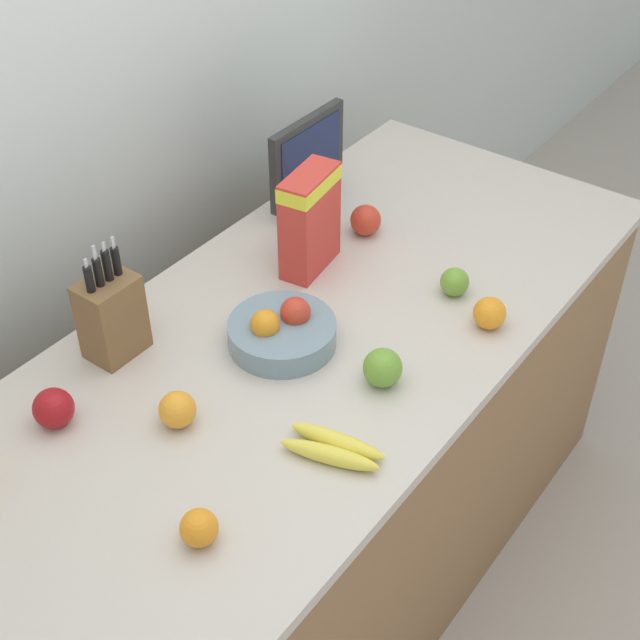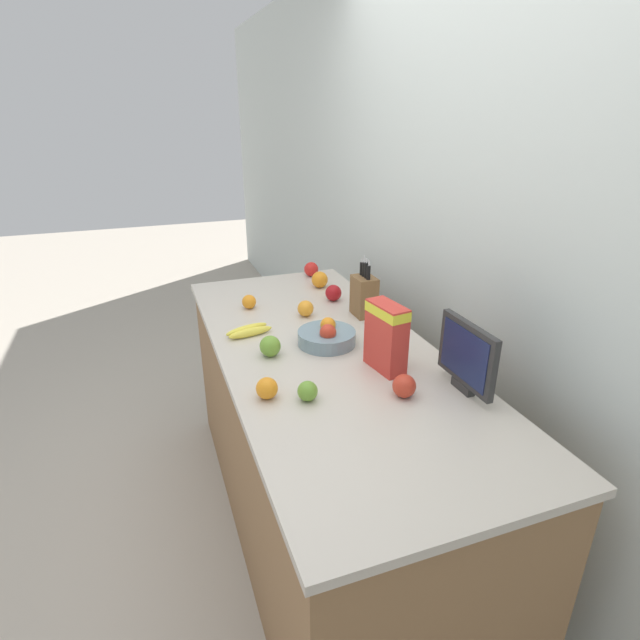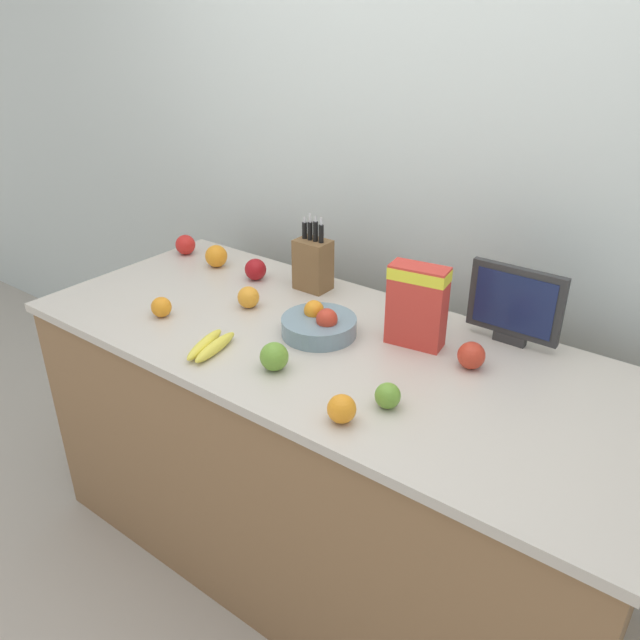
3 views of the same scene
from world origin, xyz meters
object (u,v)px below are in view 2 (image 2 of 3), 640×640
at_px(banana_bunch, 249,331).
at_px(apple_leftmost, 333,293).
at_px(knife_block, 364,295).
at_px(fruit_bowl, 327,336).
at_px(cereal_box, 386,334).
at_px(small_monitor, 467,356).
at_px(orange_back_center, 249,302).
at_px(orange_by_cereal, 267,388).
at_px(orange_mid_left, 320,280).
at_px(apple_rightmost, 270,346).
at_px(apple_front, 311,269).
at_px(orange_front_left, 306,308).
at_px(apple_rear, 404,386).
at_px(apple_middle, 308,391).

relative_size(banana_bunch, apple_leftmost, 2.55).
bearing_deg(knife_block, fruit_bowl, -49.28).
relative_size(cereal_box, fruit_bowl, 1.08).
bearing_deg(apple_leftmost, small_monitor, 6.17).
bearing_deg(apple_leftmost, orange_back_center, -95.30).
bearing_deg(banana_bunch, small_monitor, 40.33).
distance_m(cereal_box, orange_by_cereal, 0.48).
distance_m(cereal_box, banana_bunch, 0.64).
bearing_deg(fruit_bowl, orange_by_cereal, -46.00).
height_order(small_monitor, banana_bunch, small_monitor).
bearing_deg(knife_block, apple_leftmost, -163.95).
height_order(fruit_bowl, orange_mid_left, fruit_bowl).
relative_size(banana_bunch, apple_rightmost, 2.52).
bearing_deg(apple_leftmost, orange_by_cereal, -34.71).
bearing_deg(apple_front, fruit_bowl, -14.85).
bearing_deg(orange_mid_left, cereal_box, -5.02).
relative_size(banana_bunch, orange_back_center, 3.05).
relative_size(knife_block, orange_back_center, 4.13).
height_order(cereal_box, banana_bunch, cereal_box).
bearing_deg(apple_front, orange_front_left, -21.42).
relative_size(banana_bunch, orange_mid_left, 2.37).
xyz_separation_m(apple_rear, apple_rightmost, (-0.44, -0.35, 0.00)).
relative_size(fruit_bowl, apple_front, 2.89).
xyz_separation_m(fruit_bowl, banana_bunch, (-0.20, -0.28, -0.02)).
bearing_deg(small_monitor, apple_middle, -102.95).
xyz_separation_m(small_monitor, fruit_bowl, (-0.50, -0.31, -0.10)).
bearing_deg(apple_middle, apple_front, 160.56).
height_order(small_monitor, apple_leftmost, small_monitor).
relative_size(knife_block, apple_rightmost, 3.41).
xyz_separation_m(knife_block, orange_by_cereal, (0.56, -0.61, -0.06)).
relative_size(cereal_box, apple_rear, 3.22).
bearing_deg(orange_front_left, fruit_bowl, -2.21).
bearing_deg(small_monitor, apple_leftmost, -173.83).
distance_m(apple_rear, orange_by_cereal, 0.46).
relative_size(apple_leftmost, orange_by_cereal, 1.11).
bearing_deg(fruit_bowl, banana_bunch, -125.01).
bearing_deg(cereal_box, orange_mid_left, 166.48).
xyz_separation_m(apple_rear, orange_front_left, (-0.78, -0.09, -0.00)).
xyz_separation_m(small_monitor, cereal_box, (-0.23, -0.18, 0.01)).
height_order(banana_bunch, apple_leftmost, apple_leftmost).
distance_m(fruit_bowl, apple_rightmost, 0.25).
relative_size(apple_rear, apple_rightmost, 0.96).
height_order(apple_front, orange_by_cereal, apple_front).
bearing_deg(orange_back_center, cereal_box, 24.07).
xyz_separation_m(apple_front, apple_middle, (1.26, -0.44, -0.01)).
xyz_separation_m(apple_rear, apple_front, (-1.34, 0.13, 0.00)).
relative_size(apple_front, orange_back_center, 1.20).
distance_m(fruit_bowl, apple_middle, 0.44).
bearing_deg(apple_rear, apple_rightmost, -142.03).
xyz_separation_m(cereal_box, apple_front, (-1.14, 0.10, -0.10)).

